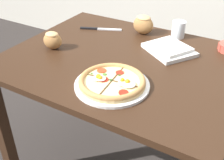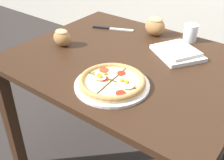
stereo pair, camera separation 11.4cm
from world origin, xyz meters
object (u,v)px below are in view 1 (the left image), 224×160
pizza (112,82)px  water_glass (178,30)px  dining_table (123,78)px  bread_piece_mid (143,24)px  napkin_folded (169,49)px  bread_piece_near (53,40)px  knife_main (100,29)px

pizza → water_glass: size_ratio=3.39×
dining_table → bread_piece_mid: bread_piece_mid is taller
dining_table → water_glass: bearing=68.6°
dining_table → napkin_folded: (0.17, 0.18, 0.13)m
dining_table → bread_piece_mid: (-0.04, 0.32, 0.17)m
dining_table → pizza: bearing=-72.0°
pizza → bread_piece_mid: size_ratio=2.46×
napkin_folded → bread_piece_near: (-0.53, -0.27, 0.03)m
dining_table → bread_piece_near: bread_piece_near is taller
dining_table → napkin_folded: size_ratio=3.75×
dining_table → water_glass: (0.15, 0.37, 0.16)m
pizza → bread_piece_near: (-0.44, 0.15, 0.03)m
dining_table → water_glass: water_glass is taller
bread_piece_near → knife_main: size_ratio=0.45×
bread_piece_mid → knife_main: size_ratio=0.54×
dining_table → pizza: size_ratio=3.59×
napkin_folded → bread_piece_mid: 0.26m
pizza → knife_main: size_ratio=1.33×
dining_table → bread_piece_mid: size_ratio=8.84×
pizza → knife_main: 0.61m
pizza → napkin_folded: size_ratio=1.04×
pizza → napkin_folded: pizza is taller
bread_piece_mid → napkin_folded: bearing=-34.4°
bread_piece_mid → water_glass: bearing=14.6°
pizza → bread_piece_mid: 0.58m
bread_piece_near → knife_main: (0.08, 0.34, -0.04)m
bread_piece_near → bread_piece_mid: size_ratio=0.84×
pizza → bread_piece_mid: bearing=102.3°
bread_piece_near → water_glass: 0.69m
pizza → bread_piece_mid: (-0.12, 0.56, 0.04)m
napkin_folded → knife_main: bearing=171.3°
pizza → bread_piece_near: size_ratio=2.92×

